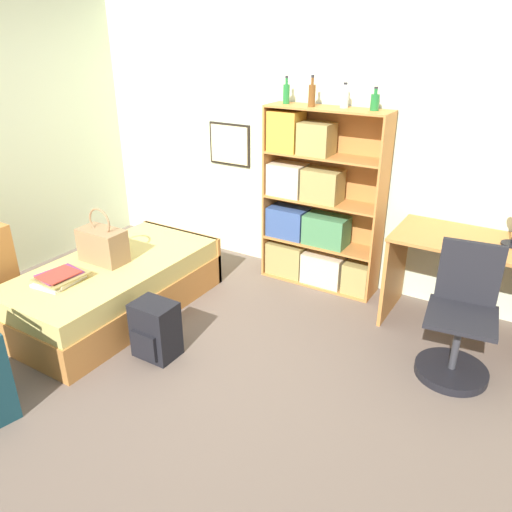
% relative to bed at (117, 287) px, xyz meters
% --- Properties ---
extents(ground_plane, '(14.00, 14.00, 0.00)m').
position_rel_bed_xyz_m(ground_plane, '(0.72, -0.02, -0.22)').
color(ground_plane, '#66564C').
extents(wall_back, '(10.00, 0.09, 2.60)m').
position_rel_bed_xyz_m(wall_back, '(0.72, 1.57, 1.08)').
color(wall_back, beige).
rests_on(wall_back, ground_plane).
extents(bed, '(0.92, 1.80, 0.45)m').
position_rel_bed_xyz_m(bed, '(0.00, 0.00, 0.00)').
color(bed, '#B77538').
rests_on(bed, ground_plane).
extents(handbag, '(0.39, 0.21, 0.46)m').
position_rel_bed_xyz_m(handbag, '(-0.08, -0.02, 0.37)').
color(handbag, '#93704C').
rests_on(handbag, bed).
extents(book_stack_on_bed, '(0.30, 0.37, 0.07)m').
position_rel_bed_xyz_m(book_stack_on_bed, '(-0.09, -0.46, 0.26)').
color(book_stack_on_bed, silver).
rests_on(book_stack_on_bed, bed).
extents(bookcase, '(1.08, 0.31, 1.62)m').
position_rel_bed_xyz_m(bookcase, '(1.15, 1.36, 0.48)').
color(bookcase, '#B77538').
rests_on(bookcase, ground_plane).
extents(bottle_green, '(0.06, 0.06, 0.23)m').
position_rel_bed_xyz_m(bottle_green, '(0.85, 1.37, 1.49)').
color(bottle_green, '#1E6B2D').
rests_on(bottle_green, bookcase).
extents(bottle_brown, '(0.06, 0.06, 0.25)m').
position_rel_bed_xyz_m(bottle_brown, '(1.11, 1.33, 1.50)').
color(bottle_brown, brown).
rests_on(bottle_brown, bookcase).
extents(bottle_clear, '(0.07, 0.07, 0.20)m').
position_rel_bed_xyz_m(bottle_clear, '(1.37, 1.41, 1.48)').
color(bottle_clear, '#B7BCC1').
rests_on(bottle_clear, bookcase).
extents(bottle_blue, '(0.07, 0.07, 0.18)m').
position_rel_bed_xyz_m(bottle_blue, '(1.63, 1.39, 1.47)').
color(bottle_blue, '#1E6B2D').
rests_on(bottle_blue, bookcase).
extents(desk, '(1.18, 0.64, 0.78)m').
position_rel_bed_xyz_m(desk, '(2.57, 1.20, 0.31)').
color(desk, '#B77538').
rests_on(desk, ground_plane).
extents(desk_chair, '(0.50, 0.50, 0.93)m').
position_rel_bed_xyz_m(desk_chair, '(2.63, 0.61, 0.07)').
color(desk_chair, black).
rests_on(desk_chair, ground_plane).
extents(backpack, '(0.31, 0.26, 0.43)m').
position_rel_bed_xyz_m(backpack, '(0.72, -0.33, -0.01)').
color(backpack, black).
rests_on(backpack, ground_plane).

